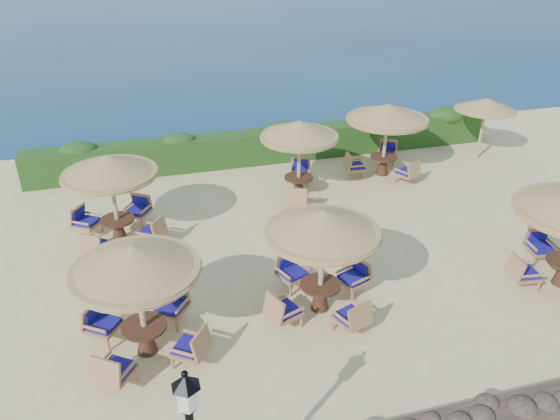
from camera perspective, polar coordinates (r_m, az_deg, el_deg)
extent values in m
plane|color=beige|center=(15.27, 6.12, -4.83)|extent=(120.00, 120.00, 0.00)
cube|color=#193C13|center=(21.13, -0.87, 6.75)|extent=(18.00, 0.90, 1.20)
cylinder|color=silver|center=(7.28, -9.71, -18.54)|extent=(0.30, 0.30, 0.36)
cone|color=black|center=(7.11, -9.87, -17.21)|extent=(0.40, 0.40, 0.18)
cylinder|color=tan|center=(22.49, 20.29, 7.69)|extent=(0.10, 0.10, 2.20)
cone|color=olive|center=(22.18, 20.75, 10.30)|extent=(2.30, 2.30, 0.45)
cylinder|color=tan|center=(11.76, -14.31, -9.75)|extent=(0.12, 0.12, 2.40)
cone|color=olive|center=(11.10, -15.01, -4.90)|extent=(2.64, 2.64, 0.55)
cylinder|color=olive|center=(11.25, -14.84, -6.10)|extent=(2.59, 2.59, 0.14)
cylinder|color=#422517|center=(12.08, -14.01, -11.71)|extent=(0.96, 0.96, 0.06)
cone|color=#422517|center=(12.30, -13.83, -12.97)|extent=(0.44, 0.44, 0.64)
cylinder|color=tan|center=(12.65, 4.34, -5.90)|extent=(0.12, 0.12, 2.40)
cone|color=olive|center=(12.03, 4.54, -1.22)|extent=(2.65, 2.65, 0.55)
cylinder|color=olive|center=(12.17, 4.49, -2.37)|extent=(2.59, 2.59, 0.14)
cylinder|color=#422517|center=(12.94, 4.26, -7.81)|extent=(0.96, 0.96, 0.06)
cone|color=#422517|center=(13.15, 4.21, -9.05)|extent=(0.44, 0.44, 0.64)
cylinder|color=tan|center=(16.05, -16.90, 0.67)|extent=(0.12, 0.12, 2.40)
cone|color=olive|center=(15.57, -17.49, 4.53)|extent=(2.65, 2.65, 0.55)
cylinder|color=olive|center=(15.67, -17.35, 3.59)|extent=(2.59, 2.59, 0.14)
cylinder|color=#422517|center=(16.28, -16.65, -0.96)|extent=(0.96, 0.96, 0.06)
cone|color=#422517|center=(16.45, -16.49, -2.03)|extent=(0.44, 0.44, 0.64)
cylinder|color=tan|center=(18.01, 1.99, 4.94)|extent=(0.12, 0.12, 2.40)
cone|color=olive|center=(17.58, 2.06, 8.48)|extent=(2.57, 2.57, 0.55)
cylinder|color=olive|center=(17.68, 2.04, 7.62)|extent=(2.52, 2.52, 0.14)
cylinder|color=#422517|center=(18.22, 1.97, 3.43)|extent=(0.96, 0.96, 0.06)
cone|color=#422517|center=(18.37, 1.95, 2.44)|extent=(0.44, 0.44, 0.64)
cylinder|color=tan|center=(20.00, 10.90, 6.83)|extent=(0.12, 0.12, 2.40)
cone|color=olive|center=(19.62, 11.21, 10.04)|extent=(2.90, 2.90, 0.55)
cylinder|color=olive|center=(19.70, 11.13, 9.27)|extent=(2.84, 2.84, 0.14)
cylinder|color=#422517|center=(20.19, 10.77, 5.45)|extent=(0.96, 0.96, 0.06)
cone|color=#422517|center=(20.32, 10.68, 4.54)|extent=(0.44, 0.44, 0.64)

